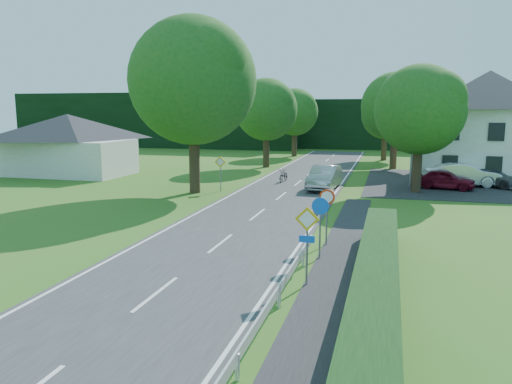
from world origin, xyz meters
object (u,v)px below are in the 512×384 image
(parked_car_red, at_px, (445,179))
(parked_car_grey, at_px, (492,178))
(streetlight, at_px, (411,125))
(moving_car, at_px, (324,177))
(motorcycle, at_px, (284,175))
(parked_car_silver_a, at_px, (463,174))
(parasol, at_px, (440,168))

(parked_car_red, bearing_deg, parked_car_grey, -45.02)
(streetlight, relative_size, moving_car, 1.60)
(streetlight, distance_m, motorcycle, 10.06)
(parked_car_silver_a, bearing_deg, parked_car_grey, -84.86)
(parked_car_silver_a, height_order, parked_car_grey, parked_car_silver_a)
(moving_car, bearing_deg, parked_car_grey, 24.51)
(moving_car, distance_m, parked_car_grey, 12.43)
(moving_car, xyz_separation_m, parasol, (8.17, 6.24, 0.18))
(motorcycle, bearing_deg, parked_car_red, 1.28)
(streetlight, xyz_separation_m, motorcycle, (-9.26, 0.37, -3.91))
(parasol, bearing_deg, parked_car_grey, -27.84)
(parasol, bearing_deg, moving_car, -142.62)
(motorcycle, distance_m, parked_car_grey, 15.22)
(parked_car_silver_a, bearing_deg, motorcycle, 89.03)
(parked_car_red, distance_m, parked_car_grey, 4.02)
(moving_car, relative_size, parked_car_red, 1.26)
(parked_car_red, xyz_separation_m, parked_car_grey, (3.40, 2.15, -0.03))
(motorcycle, xyz_separation_m, parked_car_grey, (15.13, 1.63, 0.13))
(moving_car, xyz_separation_m, parked_car_silver_a, (9.56, 4.02, 0.03))
(motorcycle, xyz_separation_m, parked_car_silver_a, (13.08, 1.22, 0.35))
(moving_car, relative_size, parked_car_silver_a, 0.96)
(parked_car_red, bearing_deg, parasol, 13.23)
(motorcycle, distance_m, parasol, 12.20)
(motorcycle, distance_m, parked_car_red, 11.74)
(streetlight, height_order, parked_car_red, streetlight)
(streetlight, height_order, parked_car_grey, streetlight)
(parked_car_red, relative_size, parasol, 1.78)
(parked_car_red, height_order, parked_car_grey, parked_car_red)
(streetlight, height_order, moving_car, streetlight)
(streetlight, relative_size, motorcycle, 4.13)
(parked_car_red, distance_m, parked_car_silver_a, 2.21)
(parked_car_red, bearing_deg, moving_car, 118.22)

